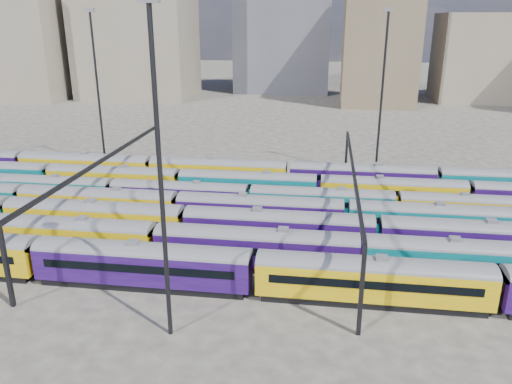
# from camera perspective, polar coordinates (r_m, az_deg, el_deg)

# --- Properties ---
(ground) EXTENTS (500.00, 500.00, 0.00)m
(ground) POSITION_cam_1_polar(r_m,az_deg,el_deg) (60.36, 1.06, -4.27)
(ground) COLOR #3B3732
(ground) RESTS_ON ground
(rake_0) EXTENTS (125.86, 3.07, 5.17)m
(rake_0) POSITION_cam_1_polar(r_m,az_deg,el_deg) (47.81, 26.01, -9.41)
(rake_0) COLOR black
(rake_0) RESTS_ON ground
(rake_1) EXTENTS (125.06, 3.05, 5.14)m
(rake_1) POSITION_cam_1_polar(r_m,az_deg,el_deg) (52.53, -11.43, -5.17)
(rake_1) COLOR black
(rake_1) RESTS_ON ground
(rake_2) EXTENTS (147.50, 3.08, 5.19)m
(rake_2) POSITION_cam_1_polar(r_m,az_deg,el_deg) (54.52, 2.56, -3.83)
(rake_2) COLOR black
(rake_2) RESTS_ON ground
(rake_3) EXTENTS (141.80, 2.96, 4.99)m
(rake_3) POSITION_cam_1_polar(r_m,az_deg,el_deg) (59.44, 0.42, -1.92)
(rake_3) COLOR black
(rake_3) RESTS_ON ground
(rake_4) EXTENTS (92.46, 2.71, 4.55)m
(rake_4) POSITION_cam_1_polar(r_m,az_deg,el_deg) (66.43, -8.76, -0.05)
(rake_4) COLOR black
(rake_4) RESTS_ON ground
(rake_5) EXTENTS (117.13, 2.86, 4.80)m
(rake_5) POSITION_cam_1_polar(r_m,az_deg,el_deg) (68.44, 7.17, 0.73)
(rake_5) COLOR black
(rake_5) RESTS_ON ground
(rake_6) EXTENTS (146.64, 3.06, 5.16)m
(rake_6) POSITION_cam_1_polar(r_m,az_deg,el_deg) (74.78, -4.34, 2.58)
(rake_6) COLOR black
(rake_6) RESTS_ON ground
(gantry_1) EXTENTS (0.35, 40.35, 8.03)m
(gantry_1) POSITION_cam_1_polar(r_m,az_deg,el_deg) (63.45, -17.15, 2.56)
(gantry_1) COLOR black
(gantry_1) RESTS_ON ground
(gantry_2) EXTENTS (0.35, 40.35, 8.03)m
(gantry_2) POSITION_cam_1_polar(r_m,az_deg,el_deg) (57.71, 11.01, 1.45)
(gantry_2) COLOR black
(gantry_2) RESTS_ON ground
(mast_1) EXTENTS (1.40, 0.50, 25.60)m
(mast_1) POSITION_cam_1_polar(r_m,az_deg,el_deg) (85.81, -17.68, 11.60)
(mast_1) COLOR black
(mast_1) RESTS_ON ground
(mast_2) EXTENTS (1.40, 0.50, 25.60)m
(mast_2) POSITION_cam_1_polar(r_m,az_deg,el_deg) (36.37, -10.94, 2.76)
(mast_2) COLOR black
(mast_2) RESTS_ON ground
(mast_3) EXTENTS (1.40, 0.50, 25.60)m
(mast_3) POSITION_cam_1_polar(r_m,az_deg,el_deg) (80.05, 14.24, 11.41)
(mast_3) COLOR black
(mast_3) RESTS_ON ground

